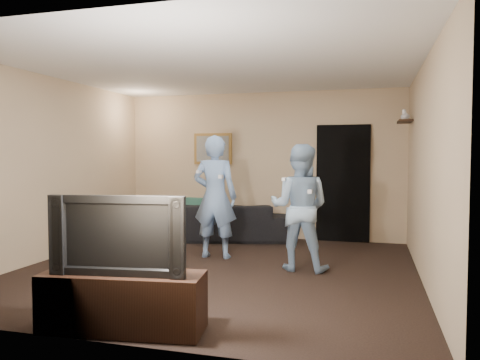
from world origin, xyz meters
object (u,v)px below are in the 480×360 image
(sofa, at_px, (225,222))
(tv_console, at_px, (123,302))
(wii_player_left, at_px, (215,197))
(wii_player_right, at_px, (299,207))
(television, at_px, (122,234))

(sofa, bearing_deg, tv_console, 82.51)
(sofa, relative_size, wii_player_left, 1.23)
(sofa, bearing_deg, wii_player_left, 88.38)
(tv_console, height_order, wii_player_right, wii_player_right)
(television, xyz_separation_m, wii_player_right, (1.11, 2.52, -0.01))
(television, distance_m, wii_player_left, 2.92)
(tv_console, xyz_separation_m, wii_player_left, (-0.17, 2.92, 0.63))
(television, xyz_separation_m, wii_player_left, (-0.17, 2.92, 0.06))
(sofa, relative_size, tv_console, 1.59)
(sofa, height_order, television, television)
(wii_player_left, bearing_deg, wii_player_right, -17.22)
(television, distance_m, wii_player_right, 2.76)
(television, relative_size, wii_player_right, 0.71)
(sofa, distance_m, television, 4.37)
(tv_console, height_order, television, television)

